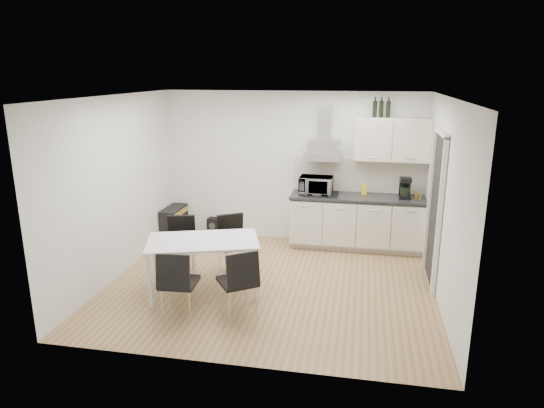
# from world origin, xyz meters

# --- Properties ---
(ground) EXTENTS (4.50, 4.50, 0.00)m
(ground) POSITION_xyz_m (0.00, 0.00, 0.00)
(ground) COLOR tan
(ground) RESTS_ON ground
(wall_back) EXTENTS (4.50, 0.10, 2.60)m
(wall_back) POSITION_xyz_m (0.00, 2.00, 1.30)
(wall_back) COLOR silver
(wall_back) RESTS_ON ground
(wall_front) EXTENTS (4.50, 0.10, 2.60)m
(wall_front) POSITION_xyz_m (0.00, -2.00, 1.30)
(wall_front) COLOR silver
(wall_front) RESTS_ON ground
(wall_left) EXTENTS (0.10, 4.00, 2.60)m
(wall_left) POSITION_xyz_m (-2.25, 0.00, 1.30)
(wall_left) COLOR silver
(wall_left) RESTS_ON ground
(wall_right) EXTENTS (0.10, 4.00, 2.60)m
(wall_right) POSITION_xyz_m (2.25, 0.00, 1.30)
(wall_right) COLOR silver
(wall_right) RESTS_ON ground
(ceiling) EXTENTS (4.50, 4.50, 0.00)m
(ceiling) POSITION_xyz_m (0.00, 0.00, 2.60)
(ceiling) COLOR white
(ceiling) RESTS_ON wall_back
(doorway) EXTENTS (0.08, 1.04, 2.10)m
(doorway) POSITION_xyz_m (2.21, 0.55, 1.05)
(doorway) COLOR white
(doorway) RESTS_ON ground
(kitchenette) EXTENTS (2.22, 0.64, 2.52)m
(kitchenette) POSITION_xyz_m (1.18, 1.73, 0.83)
(kitchenette) COLOR beige
(kitchenette) RESTS_ON ground
(dining_table) EXTENTS (1.64, 1.24, 0.75)m
(dining_table) POSITION_xyz_m (-0.83, -0.41, 0.67)
(dining_table) COLOR white
(dining_table) RESTS_ON ground
(chair_far_left) EXTENTS (0.56, 0.60, 0.88)m
(chair_far_left) POSITION_xyz_m (-1.33, 0.04, 0.44)
(chair_far_left) COLOR black
(chair_far_left) RESTS_ON ground
(chair_far_right) EXTENTS (0.64, 0.66, 0.88)m
(chair_far_right) POSITION_xyz_m (-0.59, 0.26, 0.44)
(chair_far_right) COLOR black
(chair_far_right) RESTS_ON ground
(chair_near_left) EXTENTS (0.47, 0.53, 0.88)m
(chair_near_left) POSITION_xyz_m (-0.91, -1.13, 0.44)
(chair_near_left) COLOR black
(chair_near_left) RESTS_ON ground
(chair_near_right) EXTENTS (0.65, 0.66, 0.88)m
(chair_near_right) POSITION_xyz_m (-0.22, -0.97, 0.44)
(chair_near_right) COLOR black
(chair_near_right) RESTS_ON ground
(guitar_amp) EXTENTS (0.30, 0.68, 0.56)m
(guitar_amp) POSITION_xyz_m (-2.09, 1.65, 0.28)
(guitar_amp) COLOR black
(guitar_amp) RESTS_ON ground
(floor_speaker) EXTENTS (0.21, 0.19, 0.33)m
(floor_speaker) POSITION_xyz_m (-1.43, 1.90, 0.16)
(floor_speaker) COLOR black
(floor_speaker) RESTS_ON ground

